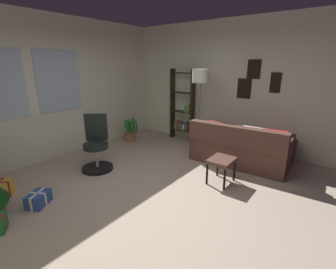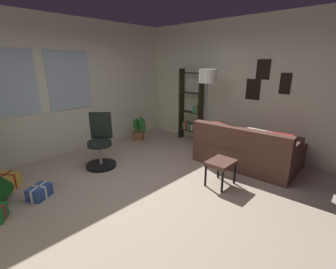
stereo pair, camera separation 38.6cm
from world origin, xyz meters
The scene contains 11 objects.
ground_plane centered at (0.00, 0.00, -0.05)m, with size 5.43×5.13×0.10m, color tan.
wall_back_with_windows centered at (-0.02, 2.61, 1.42)m, with size 5.43×0.12×2.82m.
wall_right_with_frames centered at (2.77, 0.00, 1.41)m, with size 0.12×5.13×2.82m.
couch centered at (2.02, -0.72, 0.30)m, with size 1.55×1.83×0.82m.
footstool centered at (0.94, -0.69, 0.35)m, with size 0.45×0.36×0.42m.
gift_box_gold centered at (-1.46, 1.70, 0.12)m, with size 0.41×0.41×0.25m.
gift_box_blue centered at (-1.21, 1.04, 0.09)m, with size 0.38×0.35×0.19m.
office_chair centered at (0.05, 1.38, 0.40)m, with size 0.59×0.59×1.02m.
bookshelf centered at (2.50, 1.13, 0.79)m, with size 0.18×0.64×1.77m.
floor_lamp centered at (2.10, 0.41, 1.52)m, with size 0.37×0.37×1.78m.
potted_plant centered at (1.60, 2.10, 0.24)m, with size 0.36×0.41×0.63m.
Camera 2 is at (-2.21, -2.46, 1.91)m, focal length 25.62 mm.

